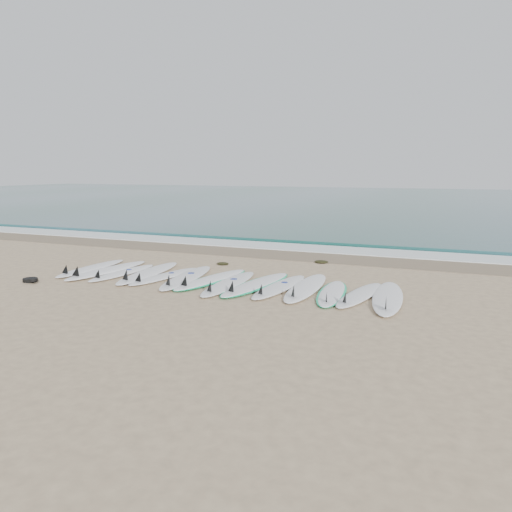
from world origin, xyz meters
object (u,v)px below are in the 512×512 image
at_px(surfboard_0, 90,268).
at_px(surfboard_13, 388,298).
at_px(leash_coil, 31,280).
at_px(surfboard_7, 228,284).

distance_m(surfboard_0, surfboard_13, 7.42).
relative_size(surfboard_0, leash_coil, 5.52).
distance_m(surfboard_7, leash_coil, 4.53).
bearing_deg(surfboard_0, leash_coil, -103.05).
bearing_deg(surfboard_13, surfboard_0, 173.00).
relative_size(surfboard_0, surfboard_13, 0.89).
distance_m(surfboard_13, leash_coil, 7.88).
bearing_deg(surfboard_13, leash_coil, -175.41).
height_order(surfboard_0, leash_coil, surfboard_0).
bearing_deg(surfboard_7, surfboard_0, 174.78).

